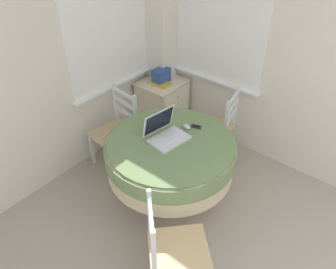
{
  "coord_description": "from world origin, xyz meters",
  "views": [
    {
      "loc": [
        -1.04,
        0.7,
        2.53
      ],
      "look_at": [
        0.89,
        2.28,
        0.68
      ],
      "focal_mm": 35.0,
      "sensor_mm": 36.0,
      "label": 1
    }
  ],
  "objects": [
    {
      "name": "corner_room_shell",
      "position": [
        1.18,
        2.09,
        1.28
      ],
      "size": [
        4.26,
        5.16,
        2.55
      ],
      "color": "silver",
      "rests_on": "ground_plane"
    },
    {
      "name": "book_on_cabinet",
      "position": [
        1.63,
        3.01,
        0.68
      ],
      "size": [
        0.16,
        0.25,
        0.02
      ],
      "color": "gold",
      "rests_on": "corner_cabinet"
    },
    {
      "name": "computer_mouse",
      "position": [
        0.99,
        2.14,
        0.78
      ],
      "size": [
        0.05,
        0.08,
        0.04
      ],
      "color": "silver",
      "rests_on": "round_dining_table"
    },
    {
      "name": "dining_chair_camera_near",
      "position": [
        0.08,
        1.58,
        0.43
      ],
      "size": [
        0.59,
        0.58,
        0.88
      ],
      "color": "tan",
      "rests_on": "ground_plane"
    },
    {
      "name": "storage_box",
      "position": [
        1.69,
        3.03,
        0.75
      ],
      "size": [
        0.2,
        0.14,
        0.17
      ],
      "color": "#2D4C93",
      "rests_on": "corner_cabinet"
    },
    {
      "name": "laptop",
      "position": [
        0.76,
        2.2,
        0.81
      ],
      "size": [
        0.38,
        0.33,
        0.25
      ],
      "color": "silver",
      "rests_on": "round_dining_table"
    },
    {
      "name": "corner_cabinet",
      "position": [
        1.7,
        3.03,
        0.33
      ],
      "size": [
        0.55,
        0.5,
        0.67
      ],
      "color": "beige",
      "rests_on": "ground_plane"
    },
    {
      "name": "cell_phone",
      "position": [
        1.07,
        2.08,
        0.76
      ],
      "size": [
        0.08,
        0.12,
        0.01
      ],
      "color": "#2D2D33",
      "rests_on": "round_dining_table"
    },
    {
      "name": "dining_chair_near_right_window",
      "position": [
        1.6,
        2.16,
        0.43
      ],
      "size": [
        0.48,
        0.51,
        0.88
      ],
      "color": "tan",
      "rests_on": "ground_plane"
    },
    {
      "name": "round_dining_table",
      "position": [
        0.74,
        2.13,
        0.61
      ],
      "size": [
        1.19,
        1.19,
        0.76
      ],
      "color": "#4C3D2D",
      "rests_on": "ground_plane"
    },
    {
      "name": "dining_chair_near_back_window",
      "position": [
        0.85,
        2.97,
        0.43
      ],
      "size": [
        0.48,
        0.44,
        0.88
      ],
      "color": "tan",
      "rests_on": "ground_plane"
    }
  ]
}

